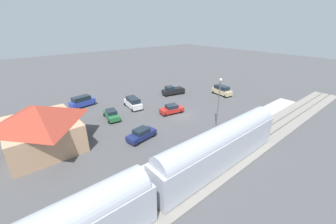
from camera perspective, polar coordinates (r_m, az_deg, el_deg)
The scene contains 14 objects.
ground_plane at distance 39.05m, azimuth 3.52°, elevation -0.66°, with size 200.00×200.00×0.00m, color #4C4C4F.
railway_track at distance 31.60m, azimuth 21.39°, elevation -8.42°, with size 4.80×70.00×0.30m.
platform at distance 33.26m, azimuth 15.47°, elevation -5.79°, with size 3.20×46.00×0.30m.
passenger_train at distance 19.20m, azimuth -4.90°, elevation -19.51°, with size 2.93×39.23×4.98m.
station_building at distance 32.42m, azimuth -31.73°, elevation -3.36°, with size 10.82×9.37×6.20m.
pedestrian_on_platform at distance 34.60m, azimuth 17.99°, elevation -2.81°, with size 0.36×0.36×1.71m.
suv_tan at distance 51.02m, azimuth 14.66°, elevation 5.84°, with size 5.12×2.89×2.22m.
pickup_black at distance 49.68m, azimuth 1.38°, elevation 5.99°, with size 3.09×5.70×2.14m.
sedan_navy at distance 30.72m, azimuth -7.35°, elevation -6.08°, with size 2.51×4.73×1.74m.
sedan_red at distance 39.13m, azimuth 1.02°, elevation 0.84°, with size 2.71×4.78×1.74m.
suv_white at distance 42.16m, azimuth -9.64°, elevation 2.59°, with size 5.12×2.89×2.22m.
sedan_green at distance 38.16m, azimuth -15.33°, elevation -0.66°, with size 4.76×2.88×1.74m.
suv_blue at distance 45.74m, azimuth -22.66°, elevation 2.73°, with size 2.60×5.12×2.22m.
light_pole_near_platform at distance 33.81m, azimuth 13.92°, elevation 4.02°, with size 0.44×0.44×8.10m.
Camera 1 is at (-25.71, 24.72, 15.91)m, focal length 22.08 mm.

